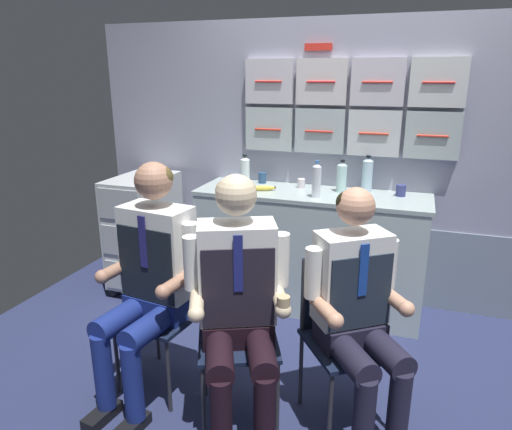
% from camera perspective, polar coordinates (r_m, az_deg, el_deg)
% --- Properties ---
extents(ground, '(4.80, 4.80, 0.04)m').
position_cam_1_polar(ground, '(2.86, 5.97, -21.54)').
color(ground, '#252B4E').
extents(galley_bulkhead, '(4.20, 0.14, 2.15)m').
position_cam_1_polar(galley_bulkhead, '(3.66, 11.44, 5.97)').
color(galley_bulkhead, '#9898AF').
rests_on(galley_bulkhead, ground).
extents(galley_counter, '(1.71, 0.53, 0.91)m').
position_cam_1_polar(galley_counter, '(3.60, 6.54, -4.30)').
color(galley_counter, '#B1C3C1').
rests_on(galley_counter, ground).
extents(service_trolley, '(0.40, 0.65, 0.96)m').
position_cam_1_polar(service_trolley, '(3.99, -13.54, -1.71)').
color(service_trolley, black).
rests_on(service_trolley, ground).
extents(folding_chair_left, '(0.45, 0.45, 0.86)m').
position_cam_1_polar(folding_chair_left, '(2.77, -10.55, -9.59)').
color(folding_chair_left, '#2D2D33').
rests_on(folding_chair_left, ground).
extents(crew_member_left, '(0.53, 0.67, 1.32)m').
position_cam_1_polar(crew_member_left, '(2.57, -12.91, -6.82)').
color(crew_member_left, black).
rests_on(crew_member_left, ground).
extents(folding_chair_right, '(0.53, 0.53, 0.86)m').
position_cam_1_polar(folding_chair_right, '(2.50, -2.35, -12.43)').
color(folding_chair_right, '#2D2D33').
rests_on(folding_chair_right, ground).
extents(crew_member_right, '(0.59, 0.71, 1.31)m').
position_cam_1_polar(crew_member_right, '(2.26, -2.19, -9.97)').
color(crew_member_right, black).
rests_on(crew_member_right, ground).
extents(folding_chair_by_counter, '(0.56, 0.56, 0.86)m').
position_cam_1_polar(folding_chair_by_counter, '(2.51, 10.37, -12.53)').
color(folding_chair_by_counter, '#2D2D33').
rests_on(folding_chair_by_counter, ground).
extents(crew_member_by_counter, '(0.61, 0.66, 1.26)m').
position_cam_1_polar(crew_member_by_counter, '(2.31, 12.45, -10.89)').
color(crew_member_by_counter, black).
rests_on(crew_member_by_counter, ground).
extents(sparkling_bottle_green, '(0.07, 0.07, 0.24)m').
position_cam_1_polar(sparkling_bottle_green, '(3.67, -1.36, 5.49)').
color(sparkling_bottle_green, silver).
rests_on(sparkling_bottle_green, galley_counter).
extents(water_bottle_blue_cap, '(0.06, 0.06, 0.26)m').
position_cam_1_polar(water_bottle_blue_cap, '(3.30, 7.43, 4.24)').
color(water_bottle_blue_cap, silver).
rests_on(water_bottle_blue_cap, galley_counter).
extents(water_bottle_tall, '(0.08, 0.08, 0.27)m').
position_cam_1_polar(water_bottle_tall, '(3.53, 13.48, 4.82)').
color(water_bottle_tall, silver).
rests_on(water_bottle_tall, galley_counter).
extents(water_bottle_clear, '(0.07, 0.07, 0.24)m').
position_cam_1_polar(water_bottle_clear, '(3.49, 10.46, 4.61)').
color(water_bottle_clear, silver).
rests_on(water_bottle_clear, galley_counter).
extents(paper_cup_blue, '(0.06, 0.06, 0.07)m').
position_cam_1_polar(paper_cup_blue, '(3.58, 5.56, 3.91)').
color(paper_cup_blue, silver).
rests_on(paper_cup_blue, galley_counter).
extents(coffee_cup_spare, '(0.07, 0.07, 0.08)m').
position_cam_1_polar(coffee_cup_spare, '(3.48, 17.33, 2.93)').
color(coffee_cup_spare, navy).
rests_on(coffee_cup_spare, galley_counter).
extents(paper_cup_tan, '(0.06, 0.06, 0.09)m').
position_cam_1_polar(paper_cup_tan, '(3.73, 0.78, 4.62)').
color(paper_cup_tan, navy).
rests_on(paper_cup_tan, galley_counter).
extents(snack_banana, '(0.17, 0.10, 0.04)m').
position_cam_1_polar(snack_banana, '(3.49, 0.98, 3.32)').
color(snack_banana, gold).
rests_on(snack_banana, galley_counter).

